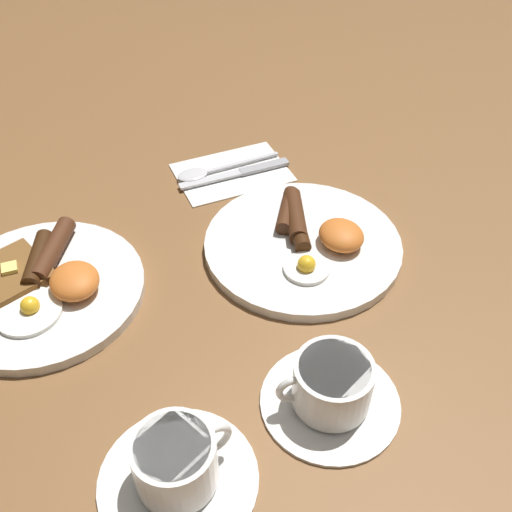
% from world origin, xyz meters
% --- Properties ---
extents(ground_plane, '(3.00, 3.00, 0.00)m').
position_xyz_m(ground_plane, '(0.00, 0.00, 0.00)').
color(ground_plane, brown).
extents(breakfast_plate_near, '(0.28, 0.28, 0.05)m').
position_xyz_m(breakfast_plate_near, '(0.00, -0.00, 0.01)').
color(breakfast_plate_near, white).
rests_on(breakfast_plate_near, ground_plane).
extents(breakfast_plate_far, '(0.27, 0.27, 0.05)m').
position_xyz_m(breakfast_plate_far, '(0.07, 0.35, 0.01)').
color(breakfast_plate_far, white).
rests_on(breakfast_plate_far, ground_plane).
extents(teacup_near, '(0.16, 0.16, 0.07)m').
position_xyz_m(teacup_near, '(-0.24, 0.10, 0.03)').
color(teacup_near, white).
rests_on(teacup_near, ground_plane).
extents(teacup_far, '(0.16, 0.16, 0.07)m').
position_xyz_m(teacup_far, '(-0.26, 0.28, 0.03)').
color(teacup_far, white).
rests_on(teacup_far, ground_plane).
extents(napkin, '(0.13, 0.19, 0.01)m').
position_xyz_m(napkin, '(0.22, 0.02, 0.00)').
color(napkin, white).
rests_on(napkin, ground_plane).
extents(knife, '(0.02, 0.19, 0.01)m').
position_xyz_m(knife, '(0.20, 0.01, 0.01)').
color(knife, silver).
rests_on(knife, napkin).
extents(spoon, '(0.04, 0.18, 0.01)m').
position_xyz_m(spoon, '(0.23, 0.06, 0.01)').
color(spoon, silver).
rests_on(spoon, napkin).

